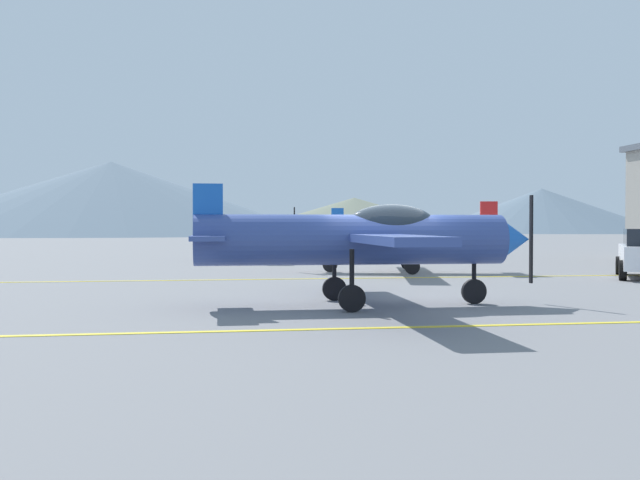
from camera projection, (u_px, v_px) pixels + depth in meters
The scene contains 9 objects.
ground_plane at pixel (383, 303), 15.51m from camera, with size 400.00×400.00×0.00m, color slate.
apron_line_near at pixel (434, 327), 11.93m from camera, with size 80.00×0.16×0.01m, color yellow.
apron_line_far at pixel (330, 279), 22.67m from camera, with size 80.00×0.16×0.01m, color yellow.
airplane_near at pixel (365, 238), 15.06m from camera, with size 7.51×8.66×2.61m.
airplane_mid at pixel (397, 233), 25.71m from camera, with size 7.63×8.69×2.61m.
airplane_far at pixel (272, 231), 35.37m from camera, with size 7.60×8.72×2.61m.
hill_centerleft at pixel (111, 198), 133.96m from camera, with size 81.01×81.01×13.96m, color slate.
hill_centerright at pixel (354, 215), 175.47m from camera, with size 59.18×59.18×8.66m, color slate.
hill_right at pixel (541, 211), 161.21m from camera, with size 54.64×54.64×10.20m, color slate.
Camera 1 is at (-3.68, -15.10, 1.74)m, focal length 39.25 mm.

